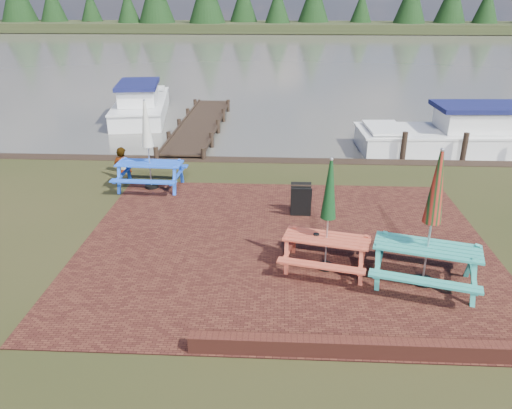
{
  "coord_description": "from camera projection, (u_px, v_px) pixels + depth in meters",
  "views": [
    {
      "loc": [
        -0.13,
        -8.85,
        5.21
      ],
      "look_at": [
        -0.63,
        0.94,
        1.0
      ],
      "focal_mm": 35.0,
      "sensor_mm": 36.0,
      "label": 1
    }
  ],
  "objects": [
    {
      "name": "far_treeline",
      "position": [
        284.0,
        6.0,
        69.44
      ],
      "size": [
        120.0,
        10.0,
        8.1
      ],
      "color": "black",
      "rests_on": "ground"
    },
    {
      "name": "jetty",
      "position": [
        200.0,
        124.0,
        20.64
      ],
      "size": [
        1.76,
        9.08,
        1.0
      ],
      "color": "black",
      "rests_on": "ground"
    },
    {
      "name": "picnic_table_blue",
      "position": [
        149.0,
        159.0,
        13.95
      ],
      "size": [
        1.89,
        1.7,
        2.53
      ],
      "rotation": [
        0.0,
        0.0,
        -0.05
      ],
      "color": "blue",
      "rests_on": "ground"
    },
    {
      "name": "water",
      "position": [
        284.0,
        55.0,
        44.13
      ],
      "size": [
        120.0,
        60.0,
        0.02
      ],
      "primitive_type": "cube",
      "color": "#4D4A42",
      "rests_on": "ground"
    },
    {
      "name": "brick_wall",
      "position": [
        422.0,
        342.0,
        7.8
      ],
      "size": [
        6.21,
        1.79,
        0.3
      ],
      "color": "#4C1E16",
      "rests_on": "ground"
    },
    {
      "name": "boat_jetty",
      "position": [
        141.0,
        105.0,
        22.92
      ],
      "size": [
        3.19,
        6.65,
        1.85
      ],
      "rotation": [
        0.0,
        0.0,
        0.16
      ],
      "color": "silver",
      "rests_on": "ground"
    },
    {
      "name": "ground",
      "position": [
        284.0,
        268.0,
        10.17
      ],
      "size": [
        120.0,
        120.0,
        0.0
      ],
      "primitive_type": "plane",
      "color": "black",
      "rests_on": "ground"
    },
    {
      "name": "chalkboard",
      "position": [
        301.0,
        200.0,
        12.38
      ],
      "size": [
        0.51,
        0.48,
        0.82
      ],
      "rotation": [
        0.0,
        0.0,
        -0.0
      ],
      "color": "black",
      "rests_on": "ground"
    },
    {
      "name": "picnic_table_red",
      "position": [
        327.0,
        233.0,
        9.84
      ],
      "size": [
        1.98,
        1.84,
        2.33
      ],
      "rotation": [
        0.0,
        0.0,
        -0.23
      ],
      "color": "#BC4630",
      "rests_on": "ground"
    },
    {
      "name": "paving",
      "position": [
        284.0,
        245.0,
        11.09
      ],
      "size": [
        9.0,
        7.5,
        0.02
      ],
      "primitive_type": "cube",
      "color": "black",
      "rests_on": "ground"
    },
    {
      "name": "picnic_table_teal",
      "position": [
        429.0,
        240.0,
        9.26
      ],
      "size": [
        2.33,
        2.18,
        2.69
      ],
      "rotation": [
        0.0,
        0.0,
        -0.27
      ],
      "color": "teal",
      "rests_on": "ground"
    },
    {
      "name": "person",
      "position": [
        121.0,
        148.0,
        15.25
      ],
      "size": [
        0.64,
        0.49,
        1.58
      ],
      "primitive_type": "imported",
      "rotation": [
        0.0,
        0.0,
        2.94
      ],
      "color": "gray",
      "rests_on": "ground"
    },
    {
      "name": "boat_near",
      "position": [
        460.0,
        137.0,
        18.0
      ],
      "size": [
        7.07,
        2.76,
        1.88
      ],
      "rotation": [
        0.0,
        0.0,
        1.62
      ],
      "color": "silver",
      "rests_on": "ground"
    }
  ]
}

